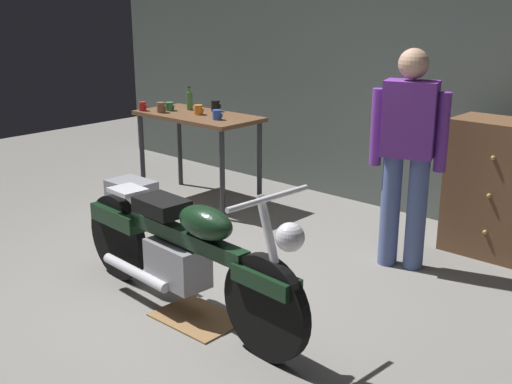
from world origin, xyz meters
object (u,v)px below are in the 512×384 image
object	(u,v)px
motorcycle	(183,250)
mug_red_diner	(143,106)
storage_bin	(132,198)
mug_orange_travel	(199,110)
mug_black_matte	(216,106)
mug_green_speckled	(170,106)
person_standing	(408,150)
mug_blue_enamel	(217,115)
bottle	(189,100)
mug_brown_stoneware	(161,107)
wooden_dresser	(501,189)

from	to	relation	value
motorcycle	mug_red_diner	xyz separation A→B (m)	(-2.28, 1.52, 0.50)
storage_bin	mug_orange_travel	xyz separation A→B (m)	(0.18, 0.73, 0.78)
mug_black_matte	mug_red_diner	xyz separation A→B (m)	(-0.58, -0.48, -0.01)
mug_green_speckled	mug_black_matte	bearing A→B (deg)	36.82
person_standing	mug_blue_enamel	distance (m)	2.03
mug_orange_travel	mug_green_speckled	distance (m)	0.39
mug_red_diner	mug_green_speckled	xyz separation A→B (m)	(0.20, 0.19, -0.00)
bottle	mug_black_matte	bearing A→B (deg)	24.09
storage_bin	mug_red_diner	world-z (taller)	mug_red_diner
mug_blue_enamel	mug_brown_stoneware	world-z (taller)	mug_brown_stoneware
person_standing	storage_bin	bearing A→B (deg)	-4.00
person_standing	mug_green_speckled	bearing A→B (deg)	-19.33
motorcycle	mug_blue_enamel	bearing A→B (deg)	133.35
mug_blue_enamel	mug_orange_travel	size ratio (longest dim) A/B	0.98
motorcycle	storage_bin	distance (m)	2.15
person_standing	bottle	distance (m)	2.64
person_standing	bottle	xyz separation A→B (m)	(-2.63, 0.22, 0.07)
motorcycle	mug_black_matte	bearing A→B (deg)	134.77
mug_green_speckled	mug_brown_stoneware	bearing A→B (deg)	-79.06
wooden_dresser	mug_orange_travel	size ratio (longest dim) A/B	9.12
mug_red_diner	mug_blue_enamel	bearing A→B (deg)	9.86
wooden_dresser	motorcycle	bearing A→B (deg)	-114.96
mug_black_matte	mug_brown_stoneware	world-z (taller)	mug_black_matte
person_standing	bottle	size ratio (longest dim) A/B	6.93
person_standing	mug_red_diner	distance (m)	2.95
storage_bin	mug_blue_enamel	size ratio (longest dim) A/B	3.71
mug_blue_enamel	mug_orange_travel	world-z (taller)	mug_orange_travel
mug_blue_enamel	person_standing	bearing A→B (deg)	-0.51
wooden_dresser	mug_brown_stoneware	distance (m)	3.30
mug_orange_travel	bottle	xyz separation A→B (m)	(-0.27, 0.13, 0.05)
mug_black_matte	bottle	world-z (taller)	bottle
person_standing	storage_bin	size ratio (longest dim) A/B	3.80
wooden_dresser	mug_red_diner	bearing A→B (deg)	-165.66
person_standing	mug_red_diner	bearing A→B (deg)	-15.54
motorcycle	mug_brown_stoneware	bearing A→B (deg)	146.77
person_standing	mug_orange_travel	xyz separation A→B (m)	(-2.36, 0.09, 0.02)
mug_brown_stoneware	mug_green_speckled	world-z (taller)	mug_brown_stoneware
mug_black_matte	mug_red_diner	world-z (taller)	mug_black_matte
mug_black_matte	mug_red_diner	size ratio (longest dim) A/B	1.17
motorcycle	mug_brown_stoneware	distance (m)	2.65
wooden_dresser	bottle	xyz separation A→B (m)	(-3.08, -0.51, 0.45)
mug_brown_stoneware	wooden_dresser	bearing A→B (deg)	14.30
mug_brown_stoneware	person_standing	bearing A→B (deg)	1.73
mug_red_diner	mug_brown_stoneware	world-z (taller)	mug_brown_stoneware
wooden_dresser	mug_green_speckled	bearing A→B (deg)	-168.05
mug_black_matte	storage_bin	bearing A→B (deg)	-99.75
motorcycle	mug_blue_enamel	distance (m)	2.22
mug_red_diner	mug_brown_stoneware	xyz separation A→B (m)	(0.22, 0.06, 0.01)
wooden_dresser	mug_orange_travel	distance (m)	2.91
mug_green_speckled	bottle	xyz separation A→B (m)	(0.12, 0.17, 0.05)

